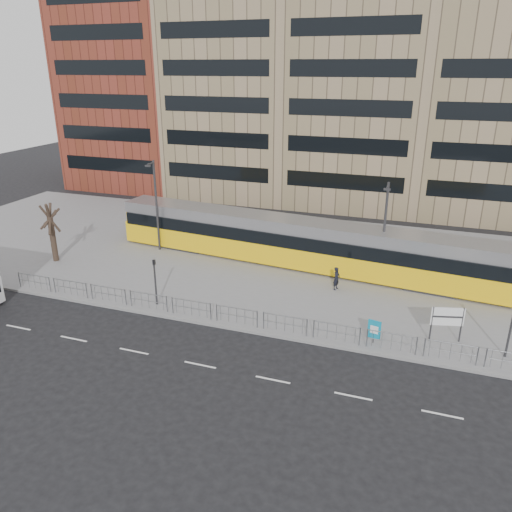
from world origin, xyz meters
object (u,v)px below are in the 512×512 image
(ad_panel, at_px, (374,330))
(bare_tree, at_px, (47,201))
(traffic_light_west, at_px, (155,276))
(station_sign, at_px, (447,318))
(tram, at_px, (299,242))
(traffic_light_east, at_px, (512,324))
(pedestrian, at_px, (337,278))
(lamp_post_west, at_px, (156,202))
(lamp_post_east, at_px, (384,228))

(ad_panel, distance_m, bare_tree, 26.05)
(traffic_light_west, bearing_deg, station_sign, 6.50)
(tram, relative_size, traffic_light_east, 9.98)
(tram, xyz_separation_m, pedestrian, (3.67, -3.54, -1.01))
(tram, distance_m, traffic_light_west, 11.90)
(lamp_post_west, relative_size, lamp_post_east, 1.05)
(traffic_light_east, relative_size, bare_tree, 0.46)
(station_sign, height_order, traffic_light_west, traffic_light_west)
(traffic_light_west, xyz_separation_m, lamp_post_east, (13.20, 8.88, 1.96))
(pedestrian, bearing_deg, lamp_post_west, 95.54)
(bare_tree, bearing_deg, lamp_post_west, 37.15)
(traffic_light_west, bearing_deg, ad_panel, 1.41)
(traffic_light_west, bearing_deg, traffic_light_east, 4.16)
(tram, distance_m, lamp_post_west, 12.11)
(station_sign, relative_size, lamp_post_west, 0.28)
(lamp_post_east, bearing_deg, traffic_light_east, -47.60)
(station_sign, distance_m, ad_panel, 4.10)
(tram, bearing_deg, lamp_post_east, -1.80)
(traffic_light_west, distance_m, lamp_post_east, 16.03)
(ad_panel, xyz_separation_m, lamp_post_east, (-0.67, 9.10, 3.12))
(ad_panel, distance_m, lamp_post_east, 9.64)
(station_sign, distance_m, traffic_light_east, 3.18)
(lamp_post_west, bearing_deg, traffic_light_east, -18.15)
(tram, relative_size, pedestrian, 19.02)
(tram, distance_m, ad_panel, 12.19)
(lamp_post_east, bearing_deg, tram, 172.48)
(station_sign, xyz_separation_m, lamp_post_west, (-22.61, 7.80, 2.68))
(ad_panel, relative_size, pedestrian, 0.85)
(station_sign, relative_size, traffic_light_east, 0.67)
(tram, bearing_deg, ad_panel, -49.15)
(station_sign, distance_m, pedestrian, 8.62)
(pedestrian, relative_size, traffic_light_west, 0.52)
(ad_panel, distance_m, pedestrian, 7.20)
(lamp_post_west, height_order, bare_tree, lamp_post_west)
(station_sign, bearing_deg, bare_tree, 159.69)
(station_sign, relative_size, bare_tree, 0.31)
(bare_tree, bearing_deg, pedestrian, 5.19)
(ad_panel, xyz_separation_m, lamp_post_west, (-18.86, 9.31, 3.32))
(pedestrian, relative_size, bare_tree, 0.24)
(station_sign, height_order, traffic_light_east, traffic_light_east)
(pedestrian, relative_size, traffic_light_east, 0.52)
(station_sign, bearing_deg, ad_panel, -172.76)
(ad_panel, xyz_separation_m, pedestrian, (-3.32, 6.39, 0.00))
(tram, height_order, traffic_light_west, tram)
(station_sign, distance_m, lamp_post_west, 24.07)
(tram, height_order, traffic_light_east, tram)
(station_sign, distance_m, bare_tree, 29.45)
(tram, bearing_deg, station_sign, -32.38)
(ad_panel, xyz_separation_m, bare_tree, (-25.36, 4.39, 4.07))
(pedestrian, height_order, lamp_post_west, lamp_post_west)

